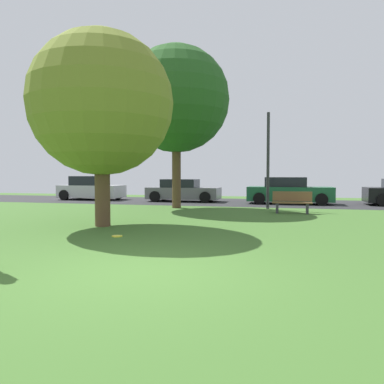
% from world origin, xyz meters
% --- Properties ---
extents(ground_plane, '(44.00, 44.00, 0.00)m').
position_xyz_m(ground_plane, '(0.00, 0.00, 0.00)').
color(ground_plane, '#3D6628').
extents(road_strip, '(44.00, 6.40, 0.01)m').
position_xyz_m(road_strip, '(0.00, 16.00, 0.00)').
color(road_strip, '#28282B').
rests_on(road_strip, ground_plane).
extents(maple_tree_near, '(4.43, 4.43, 6.01)m').
position_xyz_m(maple_tree_near, '(-3.27, 4.88, 3.78)').
color(maple_tree_near, brown).
rests_on(maple_tree_near, ground_plane).
extents(oak_tree_center, '(5.09, 5.09, 7.76)m').
position_xyz_m(oak_tree_center, '(-2.92, 11.65, 5.20)').
color(oak_tree_center, brown).
rests_on(oak_tree_center, ground_plane).
extents(frisbee_disc, '(0.27, 0.27, 0.03)m').
position_xyz_m(frisbee_disc, '(-1.96, 3.16, 0.01)').
color(frisbee_disc, yellow).
rests_on(frisbee_disc, ground_plane).
extents(parked_car_silver, '(4.00, 2.07, 1.51)m').
position_xyz_m(parked_car_silver, '(-9.98, 16.01, 0.68)').
color(parked_car_silver, '#B7B7BC').
rests_on(parked_car_silver, ground_plane).
extents(parked_car_grey, '(4.32, 1.94, 1.33)m').
position_xyz_m(parked_car_grey, '(-3.82, 15.93, 0.62)').
color(parked_car_grey, slate).
rests_on(parked_car_grey, ground_plane).
extents(parked_car_green, '(4.57, 1.92, 1.46)m').
position_xyz_m(parked_car_green, '(2.35, 15.62, 0.67)').
color(parked_car_green, '#195633').
rests_on(parked_car_green, ground_plane).
extents(park_bench, '(1.60, 0.45, 0.90)m').
position_xyz_m(park_bench, '(2.48, 10.38, 0.46)').
color(park_bench, brown).
rests_on(park_bench, ground_plane).
extents(street_lamp_post, '(0.14, 0.14, 4.50)m').
position_xyz_m(street_lamp_post, '(1.39, 12.20, 2.25)').
color(street_lamp_post, '#2D2D33').
rests_on(street_lamp_post, ground_plane).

